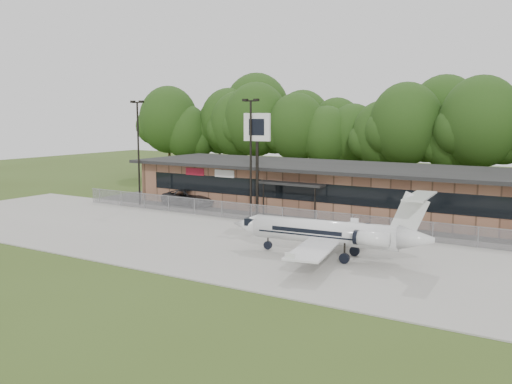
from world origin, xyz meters
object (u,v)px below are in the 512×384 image
Objects in this scene: terminal at (339,188)px; business_jet at (332,234)px; suv at (189,198)px; pole_sign at (257,138)px.

business_jet reaches higher than terminal.
pole_sign is at bearing -97.66° from suv.
suv is at bearing 145.62° from business_jet.
terminal is at bearing 107.14° from business_jet.
business_jet is at bearing -67.76° from terminal.
terminal is 7.14× the size of suv.
terminal is 9.70m from pole_sign.
suv is at bearing 158.32° from pole_sign.
pole_sign is (-4.54, -7.14, 4.73)m from terminal.
terminal is 3.09× the size of business_jet.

